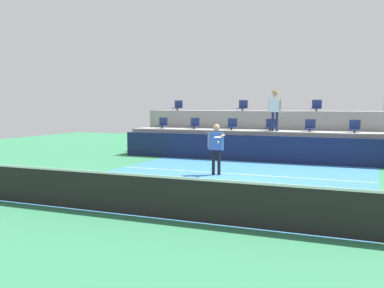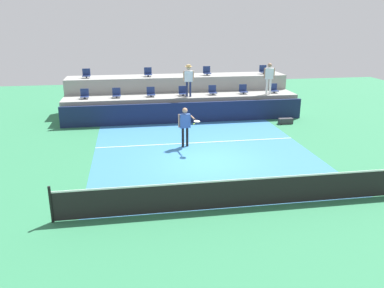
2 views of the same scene
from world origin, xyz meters
TOP-DOWN VIEW (x-y plane):
  - ground_plane at (0.00, 0.00)m, footprint 40.00×40.00m
  - court_inner_paint at (0.00, 1.00)m, footprint 9.00×10.00m
  - court_service_line at (0.00, 2.40)m, footprint 9.00×0.06m
  - tennis_net at (0.00, -4.00)m, footprint 10.48×0.08m
  - sponsor_backboard at (0.00, 6.00)m, footprint 13.00×0.16m
  - seating_tier_lower at (0.00, 7.30)m, footprint 13.00×1.80m
  - seating_tier_upper at (0.00, 9.10)m, footprint 13.00×1.80m
  - stadium_chair_lower_far_left at (-5.28, 7.23)m, footprint 0.44×0.40m
  - stadium_chair_lower_left at (-3.60, 7.23)m, footprint 0.44×0.40m
  - stadium_chair_lower_mid_left at (-1.74, 7.23)m, footprint 0.44×0.40m
  - stadium_chair_lower_center at (0.04, 7.23)m, footprint 0.44×0.40m
  - stadium_chair_lower_mid_right at (1.74, 7.23)m, footprint 0.44×0.40m
  - stadium_chair_lower_right at (3.54, 7.23)m, footprint 0.44×0.40m
  - stadium_chair_upper_far_left at (-5.29, 9.03)m, footprint 0.44×0.40m
  - stadium_chair_upper_left at (-1.76, 9.03)m, footprint 0.44×0.40m
  - stadium_chair_upper_right at (1.77, 9.03)m, footprint 0.44×0.40m
  - tennis_player at (-0.60, 1.95)m, footprint 0.81×1.19m
  - spectator_with_hat at (0.31, 6.85)m, footprint 0.59×0.47m
  - tennis_ball at (-0.32, 1.37)m, footprint 0.07×0.07m

SIDE VIEW (x-z plane):
  - ground_plane at x=0.00m, z-range 0.00..0.00m
  - court_inner_paint at x=0.00m, z-range 0.00..0.01m
  - court_service_line at x=0.00m, z-range 0.01..0.01m
  - tennis_net at x=0.00m, z-range -0.04..1.03m
  - sponsor_backboard at x=0.00m, z-range 0.00..1.10m
  - seating_tier_lower at x=0.00m, z-range 0.00..1.25m
  - seating_tier_upper at x=0.00m, z-range 0.00..2.10m
  - tennis_player at x=-0.60m, z-range 0.20..1.93m
  - tennis_ball at x=-0.32m, z-range 1.14..1.21m
  - stadium_chair_lower_far_left at x=-5.28m, z-range 1.20..1.72m
  - stadium_chair_lower_left at x=-3.60m, z-range 1.20..1.72m
  - stadium_chair_lower_mid_left at x=-1.74m, z-range 1.20..1.72m
  - stadium_chair_lower_center at x=0.04m, z-range 1.20..1.72m
  - stadium_chair_lower_mid_right at x=1.74m, z-range 1.20..1.72m
  - stadium_chair_lower_right at x=3.54m, z-range 1.20..1.72m
  - stadium_chair_upper_far_left at x=-5.29m, z-range 2.05..2.57m
  - stadium_chair_upper_left at x=-1.76m, z-range 2.05..2.57m
  - stadium_chair_upper_right at x=1.77m, z-range 2.05..2.57m
  - spectator_with_hat at x=0.31m, z-range 1.45..3.18m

